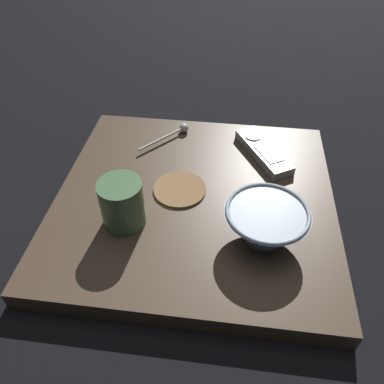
{
  "coord_description": "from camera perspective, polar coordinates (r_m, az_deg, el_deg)",
  "views": [
    {
      "loc": [
        0.54,
        0.06,
        0.57
      ],
      "look_at": [
        0.01,
        -0.0,
        0.06
      ],
      "focal_mm": 35.09,
      "sensor_mm": 36.0,
      "label": 1
    }
  ],
  "objects": [
    {
      "name": "teaspoon",
      "position": [
        0.92,
        -2.23,
        9.23
      ],
      "size": [
        0.11,
        0.1,
        0.02
      ],
      "color": "silver",
      "rests_on": "table"
    },
    {
      "name": "cereal_bowl",
      "position": [
        0.67,
        11.13,
        -4.5
      ],
      "size": [
        0.15,
        0.15,
        0.07
      ],
      "color": "#8C9EAD",
      "rests_on": "table"
    },
    {
      "name": "table",
      "position": [
        0.77,
        0.45,
        -1.48
      ],
      "size": [
        0.53,
        0.56,
        0.04
      ],
      "color": "#4C3D2D",
      "rests_on": "ground"
    },
    {
      "name": "ground_plane",
      "position": [
        0.79,
        0.44,
        -2.5
      ],
      "size": [
        6.0,
        6.0,
        0.0
      ],
      "primitive_type": "plane",
      "color": "black"
    },
    {
      "name": "tv_remote_near",
      "position": [
        0.87,
        10.78,
        6.07
      ],
      "size": [
        0.18,
        0.13,
        0.02
      ],
      "color": "#9E9EA3",
      "rests_on": "table"
    },
    {
      "name": "coffee_mug",
      "position": [
        0.69,
        -10.55,
        -1.75
      ],
      "size": [
        0.08,
        0.08,
        0.09
      ],
      "color": "#4C724C",
      "rests_on": "table"
    },
    {
      "name": "drink_coaster",
      "position": [
        0.77,
        -1.88,
        0.43
      ],
      "size": [
        0.11,
        0.11,
        0.01
      ],
      "color": "olive",
      "rests_on": "table"
    }
  ]
}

